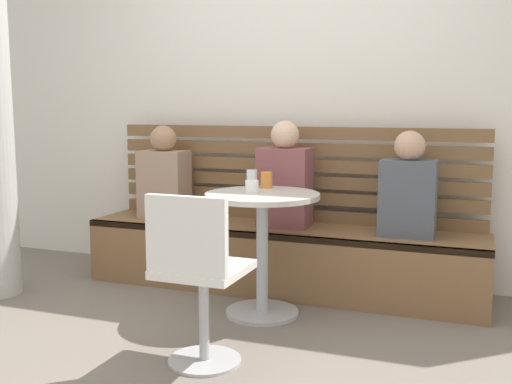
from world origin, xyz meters
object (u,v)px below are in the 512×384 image
object	(u,v)px
person_adult	(285,180)
cup_ceramic_white	(252,186)
booth_bench	(280,258)
person_child_middle	(164,177)
cup_water_clear	(252,179)
white_chair	(197,274)
cup_tumbler_orange	(266,180)
person_child_left	(408,190)
cafe_table	(262,230)

from	to	relation	value
person_adult	cup_ceramic_white	distance (m)	0.51
booth_bench	person_child_middle	xyz separation A→B (m)	(-0.90, 0.03, 0.52)
person_child_middle	cup_water_clear	xyz separation A→B (m)	(0.80, -0.31, 0.06)
person_child_middle	person_adult	bearing A→B (deg)	-0.78
white_chair	cup_tumbler_orange	size ratio (longest dim) A/B	8.50
person_adult	cup_tumbler_orange	xyz separation A→B (m)	(-0.02, -0.30, 0.03)
cup_ceramic_white	person_child_middle	bearing A→B (deg)	149.38
cup_water_clear	white_chair	bearing A→B (deg)	-83.31
person_child_middle	person_child_left	bearing A→B (deg)	-1.09
white_chair	person_adult	world-z (taller)	person_adult
person_child_middle	cup_water_clear	bearing A→B (deg)	-21.39
person_adult	cup_tumbler_orange	size ratio (longest dim) A/B	7.12
cafe_table	cup_ceramic_white	size ratio (longest dim) A/B	9.25
booth_bench	cup_water_clear	bearing A→B (deg)	-109.05
person_child_left	person_child_middle	world-z (taller)	person_child_middle
cafe_table	cup_tumbler_orange	size ratio (longest dim) A/B	7.40
person_adult	cup_water_clear	xyz separation A→B (m)	(-0.12, -0.30, 0.04)
cup_tumbler_orange	cup_ceramic_white	bearing A→B (deg)	-94.67
booth_bench	person_adult	world-z (taller)	person_adult
booth_bench	person_adult	size ratio (longest dim) A/B	3.79
cafe_table	person_adult	distance (m)	0.58
person_child_left	person_child_middle	distance (m)	1.74
person_adult	cup_ceramic_white	bearing A→B (deg)	-94.43
person_child_left	cup_tumbler_orange	xyz separation A→B (m)	(-0.83, -0.28, 0.06)
booth_bench	cup_tumbler_orange	world-z (taller)	cup_tumbler_orange
booth_bench	person_child_middle	distance (m)	1.04
cup_ceramic_white	cup_water_clear	xyz separation A→B (m)	(-0.08, 0.21, 0.02)
cup_tumbler_orange	cup_water_clear	distance (m)	0.10
person_adult	person_child_middle	xyz separation A→B (m)	(-0.92, 0.01, -0.02)
booth_bench	cafe_table	bearing A→B (deg)	-83.87
person_child_left	cup_ceramic_white	size ratio (longest dim) A/B	8.24
booth_bench	person_adult	bearing A→B (deg)	43.83
person_adult	person_child_left	bearing A→B (deg)	-1.46
white_chair	person_child_left	bearing A→B (deg)	58.45
booth_bench	cafe_table	distance (m)	0.59
person_child_left	person_child_middle	xyz separation A→B (m)	(-1.74, 0.03, 0.01)
person_adult	cup_water_clear	distance (m)	0.33
person_child_middle	booth_bench	bearing A→B (deg)	-2.17
person_adult	cup_tumbler_orange	world-z (taller)	person_adult
booth_bench	white_chair	xyz separation A→B (m)	(0.02, -1.32, 0.24)
cafe_table	person_child_middle	distance (m)	1.12
person_child_middle	white_chair	bearing A→B (deg)	-55.62
white_chair	cup_water_clear	distance (m)	1.10
white_chair	person_child_middle	distance (m)	1.66
person_adult	person_child_left	size ratio (longest dim) A/B	1.08
cafe_table	person_child_middle	world-z (taller)	person_child_middle
person_adult	person_child_left	world-z (taller)	person_adult
booth_bench	cup_ceramic_white	distance (m)	0.74
booth_bench	white_chair	distance (m)	1.34
cafe_table	person_adult	bearing A→B (deg)	93.45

